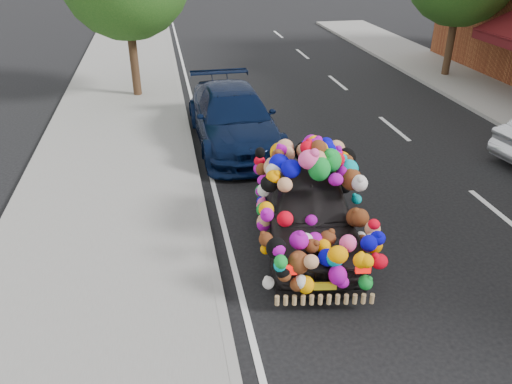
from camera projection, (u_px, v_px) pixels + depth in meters
ground at (330, 231)px, 9.62m from camera, size 100.00×100.00×0.00m
sidewalk at (100, 252)px, 8.88m from camera, size 4.00×60.00×0.12m
kerb at (209, 241)px, 9.20m from camera, size 0.15×60.00×0.13m
lane_markings at (498, 213)px, 10.21m from camera, size 6.00×50.00×0.01m
plush_art_car at (310, 192)px, 8.89m from camera, size 2.57×4.39×1.99m
navy_sedan at (233, 118)px, 13.21m from camera, size 2.21×5.11×1.47m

